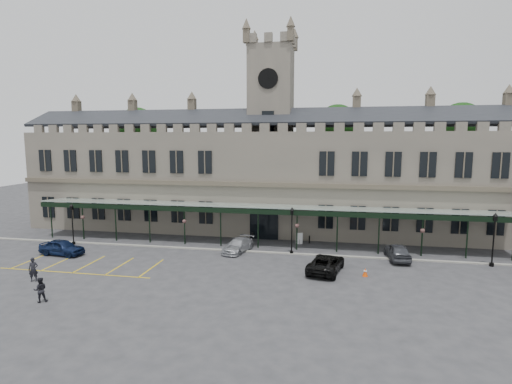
% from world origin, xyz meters
% --- Properties ---
extents(ground, '(140.00, 140.00, 0.00)m').
position_xyz_m(ground, '(0.00, 0.00, 0.00)').
color(ground, '#303033').
extents(station_building, '(60.00, 10.36, 17.30)m').
position_xyz_m(station_building, '(0.00, 15.91, 6.47)').
color(station_building, '#605A50').
rests_on(station_building, ground).
extents(clock_tower, '(5.60, 5.60, 24.80)m').
position_xyz_m(clock_tower, '(0.00, 16.00, 13.11)').
color(clock_tower, '#605A50').
rests_on(clock_tower, ground).
extents(canopy, '(50.00, 4.10, 4.30)m').
position_xyz_m(canopy, '(0.00, 7.46, 2.40)').
color(canopy, '#8C9E93').
rests_on(canopy, ground).
extents(kerb, '(60.00, 0.40, 0.12)m').
position_xyz_m(kerb, '(0.00, 5.50, 0.06)').
color(kerb, gray).
rests_on(kerb, ground).
extents(parking_markings, '(16.00, 6.00, 0.01)m').
position_xyz_m(parking_markings, '(-14.00, -1.50, 0.00)').
color(parking_markings, gold).
rests_on(parking_markings, ground).
extents(tree_behind_left, '(6.00, 6.00, 16.00)m').
position_xyz_m(tree_behind_left, '(-22.00, 25.00, 12.81)').
color(tree_behind_left, '#332314').
rests_on(tree_behind_left, ground).
extents(tree_behind_mid, '(6.00, 6.00, 16.00)m').
position_xyz_m(tree_behind_mid, '(8.00, 25.00, 12.81)').
color(tree_behind_mid, '#332314').
rests_on(tree_behind_mid, ground).
extents(tree_behind_right, '(6.00, 6.00, 16.00)m').
position_xyz_m(tree_behind_right, '(24.00, 25.00, 12.81)').
color(tree_behind_right, '#332314').
rests_on(tree_behind_right, ground).
extents(lamp_post_left, '(0.42, 0.42, 4.43)m').
position_xyz_m(lamp_post_left, '(-19.70, 4.92, 2.63)').
color(lamp_post_left, black).
rests_on(lamp_post_left, ground).
extents(lamp_post_mid, '(0.44, 0.44, 4.68)m').
position_xyz_m(lamp_post_mid, '(3.64, 5.52, 2.77)').
color(lamp_post_mid, black).
rests_on(lamp_post_mid, ground).
extents(lamp_post_right, '(0.46, 0.46, 4.83)m').
position_xyz_m(lamp_post_right, '(21.44, 4.99, 2.86)').
color(lamp_post_right, black).
rests_on(lamp_post_right, ground).
extents(traffic_cone, '(0.43, 0.43, 0.69)m').
position_xyz_m(traffic_cone, '(10.20, 0.28, 0.34)').
color(traffic_cone, '#F24A07').
rests_on(traffic_cone, ground).
extents(sign_board, '(0.70, 0.25, 1.23)m').
position_xyz_m(sign_board, '(4.08, 9.47, 0.60)').
color(sign_board, black).
rests_on(sign_board, ground).
extents(bollard_left, '(0.16, 0.16, 0.90)m').
position_xyz_m(bollard_left, '(-1.17, 10.09, 0.45)').
color(bollard_left, black).
rests_on(bollard_left, ground).
extents(bollard_right, '(0.15, 0.15, 0.84)m').
position_xyz_m(bollard_right, '(5.14, 9.98, 0.42)').
color(bollard_right, black).
rests_on(bollard_right, ground).
extents(car_left_a, '(4.62, 2.27, 1.52)m').
position_xyz_m(car_left_a, '(-18.32, 1.18, 0.76)').
color(car_left_a, '#0D193A').
rests_on(car_left_a, ground).
extents(car_taxi, '(2.86, 4.80, 1.30)m').
position_xyz_m(car_taxi, '(-1.73, 5.40, 0.65)').
color(car_taxi, '#A8AAB0').
rests_on(car_taxi, ground).
extents(car_van, '(3.49, 5.66, 1.46)m').
position_xyz_m(car_van, '(7.00, 0.86, 0.73)').
color(car_van, black).
rests_on(car_van, ground).
extents(car_right_a, '(2.11, 4.64, 1.54)m').
position_xyz_m(car_right_a, '(13.53, 5.54, 0.77)').
color(car_right_a, '#3B3D43').
rests_on(car_right_a, ground).
extents(person_a, '(0.83, 0.71, 1.92)m').
position_xyz_m(person_a, '(-15.73, -5.75, 0.96)').
color(person_a, black).
rests_on(person_a, ground).
extents(person_b, '(1.08, 1.03, 1.75)m').
position_xyz_m(person_b, '(-12.30, -9.24, 0.88)').
color(person_b, black).
rests_on(person_b, ground).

